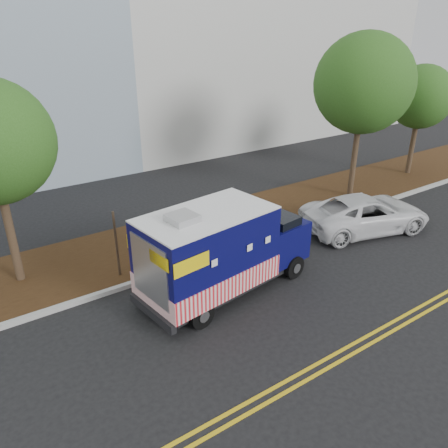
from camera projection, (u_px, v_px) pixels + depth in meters
ground at (240, 275)px, 14.53m from camera, size 120.00×120.00×0.00m
curb at (217, 256)px, 15.55m from camera, size 120.00×0.18×0.15m
mulch_strip at (187, 235)px, 17.13m from camera, size 120.00×4.00×0.15m
centerline_near at (342, 350)px, 11.19m from camera, size 120.00×0.10×0.01m
centerline_far at (349, 356)px, 11.00m from camera, size 120.00×0.10×0.01m
tree_c at (364, 84)px, 18.71m from camera, size 4.28×4.28×7.41m
tree_d at (421, 97)px, 22.31m from camera, size 3.22×3.22×5.81m
sign_post at (117, 246)px, 13.83m from camera, size 0.06×0.06×2.40m
food_truck at (220, 253)px, 13.07m from camera, size 5.93×2.83×3.01m
white_car at (366, 213)px, 17.42m from camera, size 5.62×3.67×1.44m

